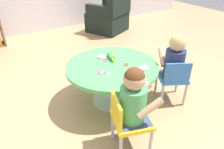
% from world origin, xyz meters
% --- Properties ---
extents(ground_plane, '(10.00, 10.00, 0.00)m').
position_xyz_m(ground_plane, '(0.00, 0.00, 0.00)').
color(ground_plane, tan).
extents(craft_table, '(0.99, 0.99, 0.47)m').
position_xyz_m(craft_table, '(0.00, 0.00, 0.37)').
color(craft_table, silver).
rests_on(craft_table, ground).
extents(child_chair_left, '(0.38, 0.38, 0.54)m').
position_xyz_m(child_chair_left, '(-0.24, -0.63, 0.31)').
color(child_chair_left, '#B7B7BC').
rests_on(child_chair_left, ground).
extents(seated_child_left, '(0.41, 0.36, 0.51)m').
position_xyz_m(seated_child_left, '(-0.20, -0.64, 0.53)').
color(seated_child_left, '#3F4772').
rests_on(seated_child_left, ground).
extents(child_chair_right, '(0.41, 0.41, 0.54)m').
position_xyz_m(child_chair_right, '(0.58, -0.35, 0.31)').
color(child_chair_right, '#B7B7BC').
rests_on(child_chair_right, ground).
extents(seated_child_right, '(0.40, 0.43, 0.51)m').
position_xyz_m(seated_child_right, '(0.60, -0.31, 0.53)').
color(seated_child_right, '#3F4772').
rests_on(seated_child_right, ground).
extents(armchair_dark, '(0.94, 0.95, 0.85)m').
position_xyz_m(armchair_dark, '(1.26, 2.15, 0.31)').
color(armchair_dark, black).
rests_on(armchair_dark, ground).
extents(rolling_pin, '(0.08, 0.23, 0.05)m').
position_xyz_m(rolling_pin, '(0.07, 0.14, 0.50)').
color(rolling_pin, green).
rests_on(rolling_pin, craft_table).
extents(craft_scissors, '(0.12, 0.14, 0.01)m').
position_xyz_m(craft_scissors, '(-0.17, -0.09, 0.47)').
color(craft_scissors, silver).
rests_on(craft_scissors, craft_table).
extents(playdough_blob_0, '(0.10, 0.10, 0.01)m').
position_xyz_m(playdough_blob_0, '(0.23, -0.25, 0.48)').
color(playdough_blob_0, '#CC99E5').
rests_on(playdough_blob_0, craft_table).
extents(playdough_blob_1, '(0.09, 0.09, 0.01)m').
position_xyz_m(playdough_blob_1, '(-0.01, 0.22, 0.48)').
color(playdough_blob_1, pink).
rests_on(playdough_blob_1, craft_table).
extents(cookie_cutter_0, '(0.06, 0.06, 0.01)m').
position_xyz_m(cookie_cutter_0, '(-0.01, 0.13, 0.48)').
color(cookie_cutter_0, '#D83FA5').
rests_on(cookie_cutter_0, craft_table).
extents(cookie_cutter_1, '(0.05, 0.05, 0.01)m').
position_xyz_m(cookie_cutter_1, '(0.20, 0.28, 0.48)').
color(cookie_cutter_1, orange).
rests_on(cookie_cutter_1, craft_table).
extents(cookie_cutter_2, '(0.05, 0.05, 0.01)m').
position_xyz_m(cookie_cutter_2, '(0.13, -0.08, 0.48)').
color(cookie_cutter_2, red).
rests_on(cookie_cutter_2, craft_table).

